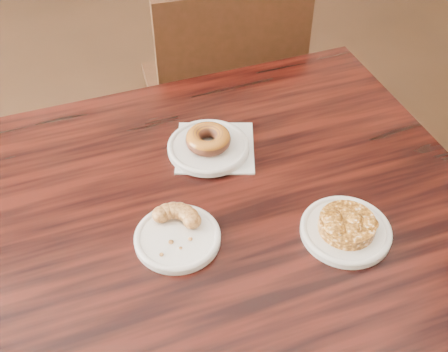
{
  "coord_description": "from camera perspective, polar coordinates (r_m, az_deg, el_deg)",
  "views": [
    {
      "loc": [
        0.07,
        -0.72,
        1.55
      ],
      "look_at": [
        0.14,
        0.04,
        0.8
      ],
      "focal_mm": 45.0,
      "sensor_mm": 36.0,
      "label": 1
    }
  ],
  "objects": [
    {
      "name": "plate_donut",
      "position": [
        1.19,
        -1.59,
        2.93
      ],
      "size": [
        0.17,
        0.17,
        0.01
      ],
      "primitive_type": "cylinder",
      "color": "silver",
      "rests_on": "napkin"
    },
    {
      "name": "cafe_table",
      "position": [
        1.37,
        1.85,
        -14.39
      ],
      "size": [
        1.14,
        1.14,
        0.75
      ],
      "primitive_type": "cube",
      "rotation": [
        0.0,
        0.0,
        0.25
      ],
      "color": "black",
      "rests_on": "floor"
    },
    {
      "name": "apple_fritter",
      "position": [
        1.04,
        12.44,
        -4.66
      ],
      "size": [
        0.14,
        0.14,
        0.03
      ],
      "primitive_type": null,
      "color": "#422107",
      "rests_on": "plate_fritter"
    },
    {
      "name": "plate_fritter",
      "position": [
        1.06,
        12.25,
        -5.47
      ],
      "size": [
        0.17,
        0.17,
        0.01
      ],
      "primitive_type": "cylinder",
      "color": "silver",
      "rests_on": "cafe_table"
    },
    {
      "name": "glazed_donut",
      "position": [
        1.18,
        -1.62,
        3.77
      ],
      "size": [
        0.1,
        0.1,
        0.03
      ],
      "primitive_type": "torus",
      "color": "#975016",
      "rests_on": "plate_donut"
    },
    {
      "name": "napkin",
      "position": [
        1.21,
        -0.9,
        2.92
      ],
      "size": [
        0.18,
        0.18,
        0.0
      ],
      "primitive_type": "cube",
      "rotation": [
        0.0,
        0.0,
        -0.11
      ],
      "color": "silver",
      "rests_on": "cafe_table"
    },
    {
      "name": "plate_cruller",
      "position": [
        1.03,
        -4.74,
        -6.3
      ],
      "size": [
        0.16,
        0.16,
        0.01
      ],
      "primitive_type": "cylinder",
      "color": "white",
      "rests_on": "cafe_table"
    },
    {
      "name": "chair_far",
      "position": [
        1.87,
        -0.74,
        8.42
      ],
      "size": [
        0.54,
        0.54,
        0.9
      ],
      "primitive_type": null,
      "rotation": [
        0.0,
        0.0,
        3.3
      ],
      "color": "black",
      "rests_on": "floor"
    },
    {
      "name": "cruller_fragment",
      "position": [
        1.01,
        -4.81,
        -5.53
      ],
      "size": [
        0.11,
        0.11,
        0.03
      ],
      "primitive_type": null,
      "color": "brown",
      "rests_on": "plate_cruller"
    }
  ]
}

